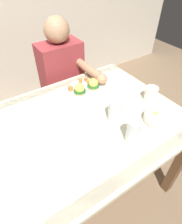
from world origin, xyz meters
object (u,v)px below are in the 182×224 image
Objects in this scene: fruit_bowl at (155,117)px; water_glass_near at (133,133)px; dining_table at (81,134)px; coffee_mug at (151,93)px; diner_person at (64,79)px; fork at (63,140)px; water_glass_far at (115,112)px; eggs_benedict_plate at (86,89)px.

water_glass_near reaches higher than fruit_bowl.
dining_table is 0.45m from fruit_bowl.
coffee_mug is 0.39m from water_glass_near.
diner_person is (0.05, 0.87, -0.15)m from water_glass_near.
fork is at bearing -155.38° from dining_table.
diner_person is (0.03, 0.69, -0.15)m from water_glass_far.
water_glass_far is (-0.18, 0.14, 0.03)m from fruit_bowl.
coffee_mug reaches higher than eggs_benedict_plate.
water_glass_far is (-0.01, -0.33, 0.03)m from eggs_benedict_plate.
fruit_bowl is 0.21m from water_glass_near.
fork is 0.97× the size of water_glass_far.
eggs_benedict_plate is at bearing -91.95° from diner_person.
water_glass_near is (-0.21, -0.04, 0.03)m from fruit_bowl.
coffee_mug is (0.30, -0.31, 0.03)m from eggs_benedict_plate.
water_glass_far is 0.71m from diner_person.
dining_table is at bearing 119.56° from water_glass_near.
eggs_benedict_plate is 2.04× the size of water_glass_far.
fruit_bowl is 0.20m from coffee_mug.
coffee_mug is 0.84× the size of water_glass_far.
fruit_bowl is 0.53m from fork.
coffee_mug is at bearing -45.94° from eggs_benedict_plate.
water_glass_far is (0.18, -0.09, 0.16)m from dining_table.
diner_person is (-0.29, 0.68, -0.14)m from coffee_mug.
fruit_bowl is 0.91× the size of water_glass_far.
water_glass_near is (-0.04, -0.50, 0.04)m from eggs_benedict_plate.
water_glass_near is at bearing -150.93° from coffee_mug.
water_glass_far is at bearing 142.98° from fruit_bowl.
water_glass_far is (0.32, -0.03, 0.05)m from fork.
dining_table is 4.44× the size of eggs_benedict_plate.
diner_person is at bearing 88.05° from eggs_benedict_plate.
dining_table is at bearing 152.51° from water_glass_far.
water_glass_far is at bearing -92.47° from eggs_benedict_plate.
coffee_mug is 0.75m from diner_person.
eggs_benedict_plate reaches higher than dining_table.
coffee_mug is 0.64m from fork.
eggs_benedict_plate is at bearing 109.93° from fruit_bowl.
water_glass_near reaches higher than coffee_mug.
water_glass_near is 0.12× the size of diner_person.
dining_table is 0.26m from water_glass_far.
diner_person is at bearing 86.47° from water_glass_near.
dining_table is at bearing 24.62° from fork.
coffee_mug is 0.10× the size of diner_person.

